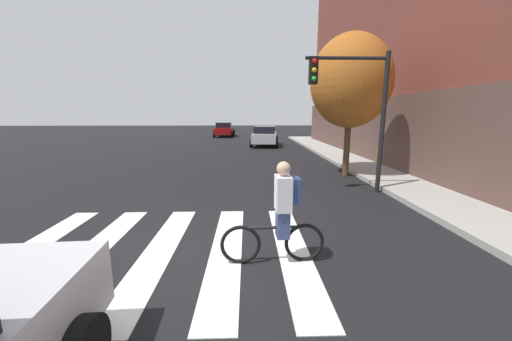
% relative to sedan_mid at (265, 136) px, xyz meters
% --- Properties ---
extents(ground_plane, '(120.00, 120.00, 0.00)m').
position_rel_sedan_mid_xyz_m(ground_plane, '(-2.58, -17.49, -0.78)').
color(ground_plane, black).
extents(crosswalk_stripes, '(5.33, 4.14, 0.01)m').
position_rel_sedan_mid_xyz_m(crosswalk_stripes, '(-2.93, -17.49, -0.78)').
color(crosswalk_stripes, silver).
rests_on(crosswalk_stripes, ground).
extents(sedan_mid, '(2.41, 4.55, 1.52)m').
position_rel_sedan_mid_xyz_m(sedan_mid, '(0.00, 0.00, 0.00)').
color(sedan_mid, '#B7B7BC').
rests_on(sedan_mid, ground).
extents(sedan_far, '(2.18, 4.52, 1.55)m').
position_rel_sedan_mid_xyz_m(sedan_far, '(-3.91, 9.68, 0.02)').
color(sedan_far, maroon).
rests_on(sedan_far, ground).
extents(cyclist, '(1.71, 0.37, 1.69)m').
position_rel_sedan_mid_xyz_m(cyclist, '(-0.82, -17.93, 0.06)').
color(cyclist, black).
rests_on(cyclist, ground).
extents(traffic_light_near, '(2.47, 0.28, 4.20)m').
position_rel_sedan_mid_xyz_m(traffic_light_near, '(1.90, -13.70, 2.08)').
color(traffic_light_near, black).
rests_on(traffic_light_near, ground).
extents(fire_hydrant, '(0.33, 0.22, 0.78)m').
position_rel_sedan_mid_xyz_m(fire_hydrant, '(4.86, -9.13, -0.25)').
color(fire_hydrant, gold).
rests_on(fire_hydrant, sidewalk).
extents(street_tree_near, '(3.02, 3.02, 5.37)m').
position_rel_sedan_mid_xyz_m(street_tree_near, '(2.56, -11.22, 2.84)').
color(street_tree_near, '#4C3823').
rests_on(street_tree_near, ground).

